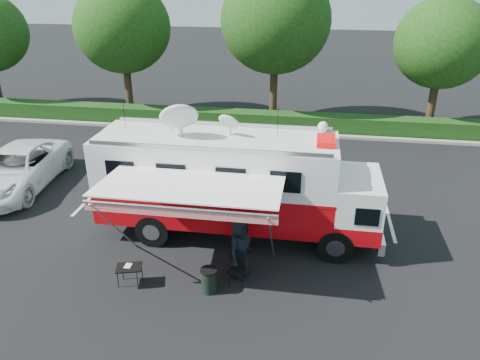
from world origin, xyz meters
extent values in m
plane|color=black|center=(0.00, 0.00, 0.00)|extent=(120.00, 120.00, 0.00)
cube|color=#9E998E|center=(4.00, 11.00, 0.07)|extent=(60.00, 0.35, 0.15)
cube|color=black|center=(4.00, 11.90, 0.50)|extent=(60.00, 1.20, 1.00)
cylinder|color=black|center=(-9.00, 13.00, 2.20)|extent=(0.44, 0.44, 4.40)
ellipsoid|color=#14380F|center=(-9.00, 13.00, 5.46)|extent=(5.63, 5.63, 5.35)
cylinder|color=black|center=(0.00, 13.00, 2.40)|extent=(0.44, 0.44, 4.80)
ellipsoid|color=#14380F|center=(0.00, 13.00, 5.95)|extent=(6.14, 6.14, 5.84)
cylinder|color=black|center=(9.00, 13.00, 2.00)|extent=(0.44, 0.44, 4.00)
ellipsoid|color=#14380F|center=(9.00, 13.00, 4.96)|extent=(5.12, 5.12, 4.86)
cube|color=silver|center=(-6.50, 3.00, 0.00)|extent=(0.12, 5.50, 0.01)
cube|color=silver|center=(-0.50, 3.00, 0.00)|extent=(0.12, 5.50, 0.01)
cube|color=silver|center=(5.50, 3.00, 0.00)|extent=(0.12, 5.50, 0.01)
cube|color=black|center=(0.00, 0.00, 0.58)|extent=(9.05, 1.47, 0.32)
cylinder|color=black|center=(3.37, -1.16, 0.58)|extent=(1.16, 0.34, 1.16)
cylinder|color=black|center=(3.37, 1.16, 0.58)|extent=(1.16, 0.34, 1.16)
cylinder|color=black|center=(-2.74, -1.16, 0.58)|extent=(1.16, 0.34, 1.16)
cylinder|color=black|center=(-2.74, 1.16, 0.58)|extent=(1.16, 0.34, 1.16)
cube|color=silver|center=(4.79, 0.00, 0.63)|extent=(0.21, 2.63, 0.42)
cube|color=white|center=(4.00, 0.00, 1.63)|extent=(1.47, 2.63, 1.79)
cube|color=#B7070D|center=(4.00, 0.00, 1.00)|extent=(1.49, 2.65, 0.58)
cube|color=black|center=(4.68, 0.00, 1.95)|extent=(0.13, 2.33, 0.74)
cube|color=#B7070D|center=(-0.74, 0.00, 1.37)|extent=(8.00, 2.63, 1.26)
cube|color=#B7070D|center=(-0.74, 0.00, 2.00)|extent=(8.02, 2.65, 0.11)
cube|color=white|center=(-0.74, 0.00, 2.79)|extent=(8.00, 2.63, 1.47)
cube|color=silver|center=(-0.74, 0.00, 3.57)|extent=(8.00, 2.63, 0.08)
cube|color=#CC0505|center=(2.84, 0.00, 3.72)|extent=(0.58, 1.00, 0.17)
sphere|color=white|center=(2.74, 1.05, 3.82)|extent=(0.36, 0.36, 0.36)
ellipsoid|color=silver|center=(-1.89, -0.16, 4.32)|extent=(1.26, 1.26, 0.38)
ellipsoid|color=silver|center=(-0.32, 0.21, 4.10)|extent=(0.74, 0.74, 0.21)
cylinder|color=black|center=(-4.00, 0.42, 4.10)|extent=(0.02, 0.02, 1.05)
cylinder|color=black|center=(-2.32, 0.42, 4.10)|extent=(0.02, 0.02, 1.05)
cylinder|color=black|center=(1.26, 0.42, 4.10)|extent=(0.02, 0.02, 1.05)
cube|color=white|center=(-0.95, -2.58, 3.05)|extent=(5.26, 2.52, 0.22)
cube|color=red|center=(-0.95, -3.82, 2.86)|extent=(5.26, 0.04, 0.29)
cylinder|color=#B2B2B7|center=(-0.95, -3.84, 2.99)|extent=(5.26, 0.07, 0.07)
cylinder|color=#B2B2B7|center=(-3.33, -2.65, 1.50)|extent=(0.05, 2.71, 3.04)
cylinder|color=#B2B2B7|center=(1.43, -2.65, 1.50)|extent=(0.05, 2.71, 3.04)
imported|color=white|center=(-9.97, 2.33, 0.00)|extent=(3.35, 6.36, 1.71)
imported|color=black|center=(0.45, -2.38, 0.00)|extent=(0.93, 1.13, 1.98)
cube|color=black|center=(-2.71, -3.38, 0.61)|extent=(0.86, 0.71, 0.04)
cylinder|color=black|center=(-3.02, -3.57, 0.31)|extent=(0.02, 0.02, 0.61)
cylinder|color=black|center=(-3.02, -3.19, 0.31)|extent=(0.02, 0.02, 0.61)
cylinder|color=black|center=(-2.41, -3.57, 0.31)|extent=(0.02, 0.02, 0.61)
cylinder|color=black|center=(-2.41, -3.19, 0.31)|extent=(0.02, 0.02, 0.61)
cube|color=silver|center=(-2.76, -3.33, 0.63)|extent=(0.19, 0.26, 0.01)
cube|color=black|center=(0.43, -2.83, 0.47)|extent=(0.58, 0.58, 0.04)
cube|color=black|center=(0.43, -2.60, 0.74)|extent=(0.47, 0.16, 0.53)
cylinder|color=black|center=(0.24, -3.02, 0.24)|extent=(0.02, 0.02, 0.47)
cylinder|color=black|center=(0.24, -2.64, 0.24)|extent=(0.02, 0.02, 0.47)
cylinder|color=black|center=(0.62, -3.02, 0.24)|extent=(0.02, 0.02, 0.47)
cylinder|color=black|center=(0.62, -2.64, 0.24)|extent=(0.02, 0.02, 0.47)
cylinder|color=black|center=(-0.31, -3.31, 0.36)|extent=(0.47, 0.47, 0.72)
cylinder|color=black|center=(-0.31, -3.31, 0.74)|extent=(0.50, 0.50, 0.04)
camera|label=1|loc=(2.36, -14.20, 8.76)|focal=35.00mm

